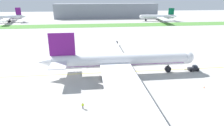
# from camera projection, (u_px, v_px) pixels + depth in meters

# --- Properties ---
(ground_plane) EXTENTS (600.00, 600.00, 0.00)m
(ground_plane) POSITION_uv_depth(u_px,v_px,m) (119.00, 72.00, 74.95)
(ground_plane) COLOR #ADAAA5
(ground_plane) RESTS_ON ground
(apron_taxi_line) EXTENTS (280.00, 0.36, 0.01)m
(apron_taxi_line) POSITION_uv_depth(u_px,v_px,m) (119.00, 72.00, 75.24)
(apron_taxi_line) COLOR yellow
(apron_taxi_line) RESTS_ON ground
(grass_median_strip) EXTENTS (320.00, 24.00, 0.10)m
(grass_median_strip) POSITION_uv_depth(u_px,v_px,m) (100.00, 25.00, 190.32)
(grass_median_strip) COLOR #4C8438
(grass_median_strip) RESTS_ON ground
(airliner_foreground) EXTENTS (57.84, 93.39, 16.11)m
(airliner_foreground) POSITION_uv_depth(u_px,v_px,m) (118.00, 61.00, 71.29)
(airliner_foreground) COLOR white
(airliner_foreground) RESTS_ON ground
(pushback_tug) EXTENTS (5.79, 2.38, 2.17)m
(pushback_tug) POSITION_uv_depth(u_px,v_px,m) (194.00, 68.00, 76.23)
(pushback_tug) COLOR #26262B
(pushback_tug) RESTS_ON ground
(ground_crew_wingwalker_port) EXTENTS (0.57, 0.35, 1.66)m
(ground_crew_wingwalker_port) POSITION_uv_depth(u_px,v_px,m) (83.00, 105.00, 50.72)
(ground_crew_wingwalker_port) COLOR black
(ground_crew_wingwalker_port) RESTS_ON ground
(ground_crew_marshaller_front) EXTENTS (0.59, 0.35, 1.71)m
(ground_crew_marshaller_front) POSITION_uv_depth(u_px,v_px,m) (109.00, 72.00, 72.33)
(ground_crew_marshaller_front) COLOR black
(ground_crew_marshaller_front) RESTS_ON ground
(traffic_cone_near_nose) EXTENTS (0.36, 0.36, 0.58)m
(traffic_cone_near_nose) POSITION_uv_depth(u_px,v_px,m) (204.00, 87.00, 62.26)
(traffic_cone_near_nose) COLOR #F2590C
(traffic_cone_near_nose) RESTS_ON ground
(service_truck_baggage_loader) EXTENTS (6.32, 4.12, 2.76)m
(service_truck_baggage_loader) POSITION_uv_depth(u_px,v_px,m) (113.00, 43.00, 113.73)
(service_truck_baggage_loader) COLOR black
(service_truck_baggage_loader) RESTS_ON ground
(parked_airliner_far_left) EXTENTS (38.69, 59.92, 15.49)m
(parked_airliner_far_left) POSITION_uv_depth(u_px,v_px,m) (7.00, 18.00, 209.16)
(parked_airliner_far_left) COLOR white
(parked_airliner_far_left) RESTS_ON ground
(parked_airliner_far_centre) EXTENTS (43.24, 68.78, 14.31)m
(parked_airliner_far_centre) POSITION_uv_depth(u_px,v_px,m) (158.00, 17.00, 221.16)
(parked_airliner_far_centre) COLOR white
(parked_airliner_far_centre) RESTS_ON ground
(terminal_building) EXTENTS (129.99, 20.00, 18.00)m
(terminal_building) POSITION_uv_depth(u_px,v_px,m) (106.00, 11.00, 249.10)
(terminal_building) COLOR gray
(terminal_building) RESTS_ON ground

